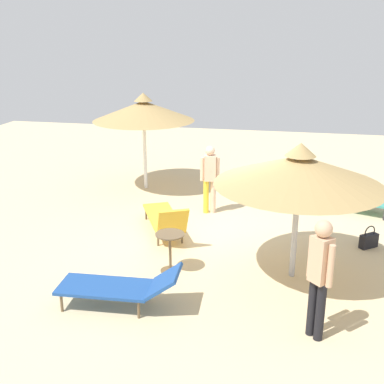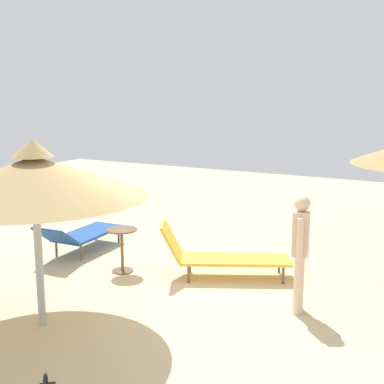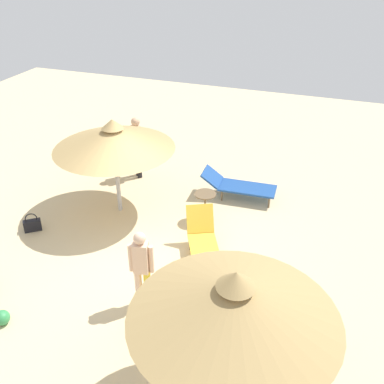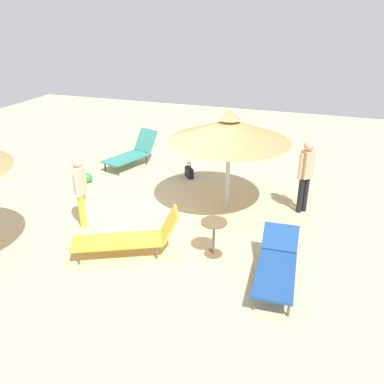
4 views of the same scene
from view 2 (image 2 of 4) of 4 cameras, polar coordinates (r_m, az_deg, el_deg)
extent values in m
cube|color=beige|center=(7.62, -1.74, -12.44)|extent=(24.00, 24.00, 0.10)
cylinder|color=#B2B2B7|center=(6.86, -16.55, -5.82)|extent=(0.10, 0.10, 2.09)
cone|color=tan|center=(6.66, -16.97, 1.63)|extent=(2.85, 2.85, 0.51)
cone|color=tan|center=(6.62, -17.14, 4.65)|extent=(0.51, 0.51, 0.22)
cube|color=gold|center=(8.48, 4.77, -7.42)|extent=(1.32, 1.86, 0.05)
cylinder|color=brown|center=(8.84, 9.56, -7.90)|extent=(0.04, 0.04, 0.28)
cylinder|color=brown|center=(8.37, 10.00, -9.00)|extent=(0.04, 0.04, 0.28)
cylinder|color=brown|center=(8.77, -0.25, -7.90)|extent=(0.04, 0.04, 0.28)
cylinder|color=brown|center=(8.30, -0.39, -9.01)|extent=(0.04, 0.04, 0.28)
cube|color=gold|center=(8.40, -2.28, -5.38)|extent=(0.68, 0.56, 0.59)
cube|color=#1E478C|center=(10.14, -11.32, -4.44)|extent=(1.49, 0.75, 0.05)
cylinder|color=brown|center=(10.82, -10.56, -4.38)|extent=(0.04, 0.04, 0.29)
cylinder|color=brown|center=(10.52, -8.07, -4.75)|extent=(0.04, 0.04, 0.29)
cylinder|color=brown|center=(9.90, -14.70, -6.01)|extent=(0.04, 0.04, 0.29)
cylinder|color=brown|center=(9.56, -12.10, -6.50)|extent=(0.04, 0.04, 0.29)
cube|color=#1E478C|center=(9.37, -14.82, -4.69)|extent=(0.52, 0.69, 0.36)
cylinder|color=beige|center=(7.24, 11.62, -10.05)|extent=(0.13, 0.13, 0.81)
cylinder|color=yellow|center=(7.40, 11.70, -9.60)|extent=(0.13, 0.13, 0.81)
cube|color=beige|center=(7.10, 11.88, -4.48)|extent=(0.31, 0.28, 0.61)
sphere|color=beige|center=(7.01, 12.01, -1.22)|extent=(0.22, 0.22, 0.22)
cylinder|color=beige|center=(6.93, 11.79, -5.07)|extent=(0.09, 0.09, 0.56)
cylinder|color=beige|center=(7.29, 11.95, -4.30)|extent=(0.09, 0.09, 0.56)
cylinder|color=brown|center=(8.70, -7.75, -4.13)|extent=(0.52, 0.52, 0.02)
cylinder|color=brown|center=(8.80, -7.69, -6.44)|extent=(0.05, 0.05, 0.71)
cylinder|color=brown|center=(8.91, -7.63, -8.57)|extent=(0.36, 0.36, 0.02)
camera|label=1|loc=(13.49, -41.94, 13.13)|focal=44.99mm
camera|label=3|loc=(10.59, 52.02, 23.72)|focal=41.40mm
camera|label=4|loc=(15.02, 1.41, 16.70)|focal=37.47mm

